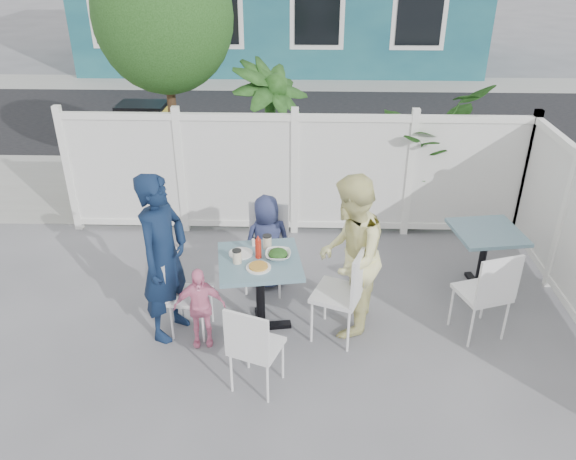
{
  "coord_description": "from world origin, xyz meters",
  "views": [
    {
      "loc": [
        0.22,
        -4.21,
        3.55
      ],
      "look_at": [
        0.07,
        0.71,
        0.92
      ],
      "focal_mm": 35.0,
      "sensor_mm": 36.0,
      "label": 1
    }
  ],
  "objects_px": {
    "chair_left": "(182,289)",
    "woman": "(350,257)",
    "chair_back": "(267,240)",
    "man": "(164,258)",
    "utility_cabinet": "(147,146)",
    "boy": "(267,242)",
    "toddler": "(200,307)",
    "spare_table": "(485,244)",
    "main_table": "(260,276)",
    "chair_right": "(347,287)",
    "chair_near": "(253,344)"
  },
  "relations": [
    {
      "from": "chair_left",
      "to": "woman",
      "type": "height_order",
      "value": "woman"
    },
    {
      "from": "chair_back",
      "to": "man",
      "type": "relative_size",
      "value": 0.57
    },
    {
      "from": "utility_cabinet",
      "to": "boy",
      "type": "relative_size",
      "value": 1.12
    },
    {
      "from": "man",
      "to": "toddler",
      "type": "bearing_deg",
      "value": -96.85
    },
    {
      "from": "spare_table",
      "to": "main_table",
      "type": "bearing_deg",
      "value": -161.27
    },
    {
      "from": "main_table",
      "to": "chair_left",
      "type": "xyz_separation_m",
      "value": [
        -0.75,
        -0.04,
        -0.14
      ]
    },
    {
      "from": "chair_back",
      "to": "boy",
      "type": "xyz_separation_m",
      "value": [
        0.0,
        -0.01,
        -0.02
      ]
    },
    {
      "from": "chair_right",
      "to": "chair_near",
      "type": "bearing_deg",
      "value": 153.95
    },
    {
      "from": "utility_cabinet",
      "to": "chair_right",
      "type": "bearing_deg",
      "value": -51.55
    },
    {
      "from": "chair_back",
      "to": "boy",
      "type": "distance_m",
      "value": 0.02
    },
    {
      "from": "woman",
      "to": "toddler",
      "type": "height_order",
      "value": "woman"
    },
    {
      "from": "chair_right",
      "to": "woman",
      "type": "relative_size",
      "value": 0.61
    },
    {
      "from": "main_table",
      "to": "chair_left",
      "type": "height_order",
      "value": "chair_left"
    },
    {
      "from": "woman",
      "to": "chair_back",
      "type": "bearing_deg",
      "value": -120.25
    },
    {
      "from": "man",
      "to": "woman",
      "type": "distance_m",
      "value": 1.75
    },
    {
      "from": "chair_back",
      "to": "chair_near",
      "type": "xyz_separation_m",
      "value": [
        -0.01,
        -1.68,
        -0.05
      ]
    },
    {
      "from": "spare_table",
      "to": "boy",
      "type": "relative_size",
      "value": 0.72
    },
    {
      "from": "chair_left",
      "to": "man",
      "type": "height_order",
      "value": "man"
    },
    {
      "from": "woman",
      "to": "chair_near",
      "type": "bearing_deg",
      "value": -30.86
    },
    {
      "from": "chair_left",
      "to": "chair_near",
      "type": "relative_size",
      "value": 0.96
    },
    {
      "from": "chair_near",
      "to": "chair_right",
      "type": "bearing_deg",
      "value": 63.52
    },
    {
      "from": "chair_near",
      "to": "boy",
      "type": "height_order",
      "value": "boy"
    },
    {
      "from": "woman",
      "to": "chair_right",
      "type": "bearing_deg",
      "value": 2.32
    },
    {
      "from": "man",
      "to": "chair_near",
      "type": "bearing_deg",
      "value": -111.43
    },
    {
      "from": "chair_left",
      "to": "main_table",
      "type": "bearing_deg",
      "value": 99.5
    },
    {
      "from": "man",
      "to": "main_table",
      "type": "bearing_deg",
      "value": -65.77
    },
    {
      "from": "chair_near",
      "to": "main_table",
      "type": "bearing_deg",
      "value": 110.97
    },
    {
      "from": "chair_back",
      "to": "toddler",
      "type": "relative_size",
      "value": 1.15
    },
    {
      "from": "chair_near",
      "to": "toddler",
      "type": "xyz_separation_m",
      "value": [
        -0.56,
        0.63,
        -0.09
      ]
    },
    {
      "from": "chair_near",
      "to": "woman",
      "type": "xyz_separation_m",
      "value": [
        0.85,
        0.93,
        0.31
      ]
    },
    {
      "from": "utility_cabinet",
      "to": "chair_right",
      "type": "xyz_separation_m",
      "value": [
        2.86,
        -3.79,
        -0.02
      ]
    },
    {
      "from": "man",
      "to": "woman",
      "type": "relative_size",
      "value": 1.04
    },
    {
      "from": "chair_right",
      "to": "spare_table",
      "type": "bearing_deg",
      "value": -38.23
    },
    {
      "from": "boy",
      "to": "toddler",
      "type": "height_order",
      "value": "boy"
    },
    {
      "from": "spare_table",
      "to": "chair_back",
      "type": "xyz_separation_m",
      "value": [
        -2.36,
        0.01,
        -0.01
      ]
    },
    {
      "from": "main_table",
      "to": "utility_cabinet",
      "type": "bearing_deg",
      "value": 118.9
    },
    {
      "from": "man",
      "to": "chair_back",
      "type": "bearing_deg",
      "value": -25.32
    },
    {
      "from": "chair_right",
      "to": "woman",
      "type": "bearing_deg",
      "value": 11.94
    },
    {
      "from": "spare_table",
      "to": "boy",
      "type": "height_order",
      "value": "boy"
    },
    {
      "from": "utility_cabinet",
      "to": "chair_left",
      "type": "xyz_separation_m",
      "value": [
        1.28,
        -3.72,
        -0.12
      ]
    },
    {
      "from": "main_table",
      "to": "chair_right",
      "type": "bearing_deg",
      "value": -7.21
    },
    {
      "from": "utility_cabinet",
      "to": "boy",
      "type": "bearing_deg",
      "value": -53.04
    },
    {
      "from": "utility_cabinet",
      "to": "chair_near",
      "type": "height_order",
      "value": "utility_cabinet"
    },
    {
      "from": "woman",
      "to": "man",
      "type": "bearing_deg",
      "value": -74.31
    },
    {
      "from": "woman",
      "to": "toddler",
      "type": "bearing_deg",
      "value": -66.46
    },
    {
      "from": "chair_right",
      "to": "toddler",
      "type": "bearing_deg",
      "value": 116.55
    },
    {
      "from": "spare_table",
      "to": "chair_near",
      "type": "height_order",
      "value": "chair_near"
    },
    {
      "from": "man",
      "to": "chair_left",
      "type": "bearing_deg",
      "value": -62.23
    },
    {
      "from": "spare_table",
      "to": "woman",
      "type": "distance_m",
      "value": 1.71
    },
    {
      "from": "chair_left",
      "to": "chair_right",
      "type": "bearing_deg",
      "value": 94.2
    }
  ]
}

